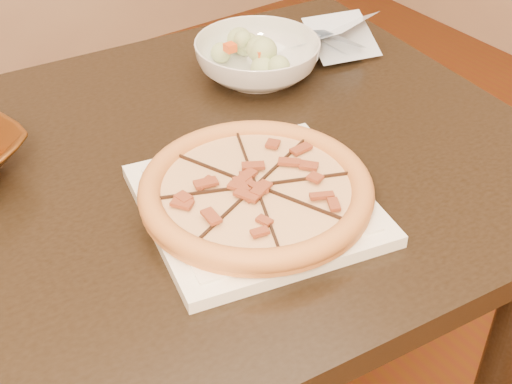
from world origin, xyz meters
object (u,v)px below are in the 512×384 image
Objects in this scene: dining_table at (126,246)px; pizza at (256,190)px; salad_bowl at (257,59)px; plate at (256,204)px.

dining_table is 0.25m from pizza.
pizza is 1.44× the size of salad_bowl.
plate is at bearing -125.89° from salad_bowl.
plate is 1.59× the size of salad_bowl.
dining_table is 4.37× the size of pizza.
salad_bowl is (0.22, 0.30, -0.00)m from pizza.
pizza is (-0.00, 0.00, 0.02)m from plate.
pizza reaches higher than dining_table.
plate is at bearing -19.02° from pizza.
plate is 0.37m from salad_bowl.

